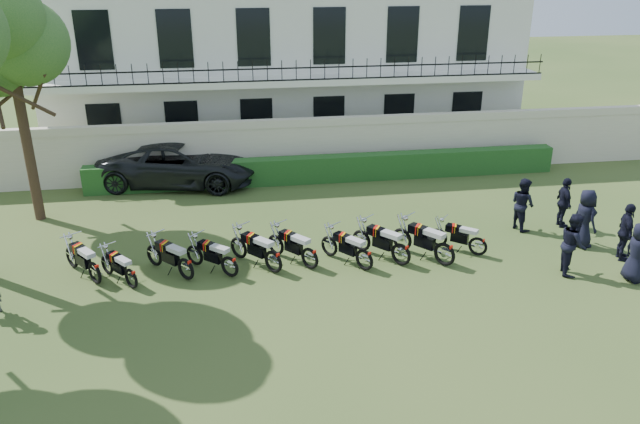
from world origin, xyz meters
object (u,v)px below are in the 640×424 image
object	(u,v)px
motorcycle_1	(131,274)
motorcycle_8	(445,249)
officer_2	(626,232)
officer_3	(585,218)
motorcycle_0	(94,268)
officer_0	(638,252)
officer_1	(573,244)
suv	(179,164)
motorcycle_9	(478,242)
motorcycle_6	(365,255)
officer_5	(564,203)
motorcycle_2	(185,264)
motorcycle_3	(229,262)
motorcycle_7	(401,249)
motorcycle_4	(273,257)
officer_4	(523,204)
tree_west_near	(8,35)
motorcycle_5	(310,253)

from	to	relation	value
motorcycle_1	motorcycle_8	bearing A→B (deg)	-39.35
officer_2	officer_3	bearing A→B (deg)	50.31
motorcycle_0	motorcycle_1	size ratio (longest dim) A/B	1.17
officer_0	officer_1	size ratio (longest dim) A/B	0.95
suv	officer_1	size ratio (longest dim) A/B	3.35
motorcycle_9	motorcycle_8	bearing A→B (deg)	152.08
motorcycle_6	officer_0	distance (m)	7.16
suv	officer_1	world-z (taller)	officer_1
suv	officer_5	world-z (taller)	officer_5
motorcycle_2	officer_1	bearing A→B (deg)	-49.38
motorcycle_1	motorcycle_3	distance (m)	2.55
motorcycle_7	officer_0	size ratio (longest dim) A/B	0.99
motorcycle_0	officer_1	size ratio (longest dim) A/B	0.93
motorcycle_8	officer_3	distance (m)	4.57
motorcycle_4	officer_3	distance (m)	9.25
motorcycle_1	suv	world-z (taller)	suv
officer_1	officer_4	world-z (taller)	officer_1
motorcycle_1	motorcycle_2	distance (m)	1.41
motorcycle_6	officer_3	bearing A→B (deg)	-33.47
motorcycle_6	officer_1	distance (m)	5.61
motorcycle_2	officer_1	world-z (taller)	officer_1
tree_west_near	motorcycle_8	distance (m)	14.16
motorcycle_7	motorcycle_6	bearing A→B (deg)	146.97
motorcycle_4	motorcycle_2	bearing A→B (deg)	140.14
motorcycle_9	officer_0	bearing A→B (deg)	-79.43
motorcycle_8	officer_0	size ratio (longest dim) A/B	1.05
motorcycle_2	motorcycle_9	distance (m)	8.23
motorcycle_0	motorcycle_5	bearing A→B (deg)	-36.87
motorcycle_4	suv	size ratio (longest dim) A/B	0.27
officer_2	motorcycle_2	bearing A→B (deg)	105.74
motorcycle_4	motorcycle_0	bearing A→B (deg)	137.93
motorcycle_4	officer_1	world-z (taller)	officer_1
motorcycle_5	officer_0	bearing A→B (deg)	-52.64
officer_0	officer_4	size ratio (longest dim) A/B	0.98
motorcycle_8	officer_0	xyz separation A→B (m)	(4.70, -1.56, 0.29)
motorcycle_4	officer_4	xyz separation A→B (m)	(7.99, 1.82, 0.34)
motorcycle_0	motorcycle_2	bearing A→B (deg)	-40.09
motorcycle_2	motorcycle_7	xyz separation A→B (m)	(5.88, -0.06, 0.02)
tree_west_near	motorcycle_1	bearing A→B (deg)	-56.44
motorcycle_5	officer_2	world-z (taller)	officer_2
motorcycle_5	tree_west_near	bearing A→B (deg)	109.48
motorcycle_5	motorcycle_8	distance (m)	3.74
motorcycle_1	motorcycle_6	distance (m)	6.19
motorcycle_7	officer_1	distance (m)	4.59
officer_2	officer_4	distance (m)	3.13
motorcycle_2	motorcycle_4	size ratio (longest dim) A/B	0.94
motorcycle_7	motorcycle_8	xyz separation A→B (m)	(1.19, -0.21, 0.02)
tree_west_near	officer_0	bearing A→B (deg)	-22.48
officer_5	motorcycle_5	bearing A→B (deg)	108.77
officer_5	motorcycle_1	bearing A→B (deg)	106.25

